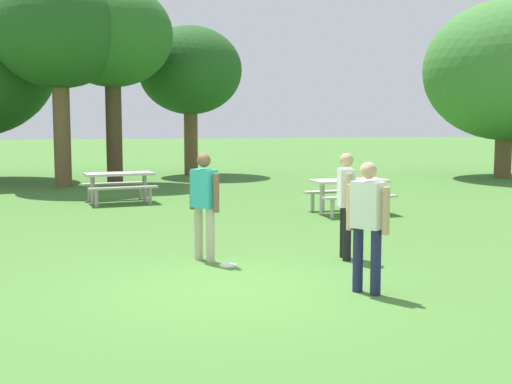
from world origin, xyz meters
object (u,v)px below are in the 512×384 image
Objects in this scene: person_catcher at (204,199)px; tree_broad_center at (59,33)px; picnic_table_far at (119,181)px; picnic_table_near at (349,189)px; frisbee at (228,265)px; person_bystander at (346,199)px; tree_back_left at (506,71)px; tree_far_right at (112,37)px; tree_slender_mid at (190,71)px; person_thrower at (368,218)px.

tree_broad_center is (-3.00, 11.94, 3.82)m from person_catcher.
person_catcher reaches higher than picnic_table_far.
person_catcher is at bearing -75.90° from tree_broad_center.
picnic_table_near is (3.85, 4.45, -0.38)m from person_catcher.
person_bystander is at bearing 4.58° from frisbee.
tree_back_left is at bearing 0.48° from tree_broad_center.
tree_far_right is 13.73m from tree_back_left.
tree_back_left reaches higher than picnic_table_near.
person_bystander is at bearing -109.73° from picnic_table_near.
person_catcher is 15.83m from tree_slender_mid.
frisbee is at bearing -78.80° from picnic_table_far.
tree_broad_center is (-1.72, 4.50, 4.20)m from picnic_table_far.
person_bystander is at bearing -66.15° from picnic_table_far.
picnic_table_far reaches higher than frisbee.
tree_broad_center is (-3.28, 12.39, 4.75)m from frisbee.
picnic_table_far is 14.69m from tree_back_left.
tree_slender_mid is at bearing 102.53° from picnic_table_near.
tree_slender_mid is 0.88× the size of tree_back_left.
tree_far_right is (-3.15, 14.92, 3.81)m from person_thrower.
picnic_table_near is at bearing -57.15° from tree_far_right.
tree_far_right reaches higher than picnic_table_near.
frisbee is at bearing -126.01° from picnic_table_near.
person_catcher is 5.90m from picnic_table_near.
picnic_table_near is at bearing 49.13° from person_catcher.
frisbee is 0.04× the size of tree_far_right.
frisbee is 0.13× the size of picnic_table_near.
tree_far_right is at bearing -134.15° from tree_slender_mid.
person_thrower is 2.54m from frisbee.
frisbee is (-1.45, 1.87, -0.93)m from person_thrower.
person_thrower is at bearing -88.91° from tree_slender_mid.
frisbee is 13.67m from tree_broad_center.
person_bystander is 16.08m from tree_slender_mid.
picnic_table_near is at bearing -77.47° from tree_slender_mid.
person_catcher is 0.25× the size of tree_far_right.
picnic_table_near is 0.95× the size of picnic_table_far.
tree_back_left reaches higher than person_catcher.
picnic_table_far is at bearing 113.85° from person_bystander.
person_bystander is at bearing 78.55° from person_thrower.
person_bystander is at bearing -74.60° from tree_far_right.
picnic_table_near is 10.98m from tree_broad_center.
tree_far_right is (-1.69, 13.05, 4.73)m from frisbee.
tree_back_left reaches higher than tree_slender_mid.
tree_far_right is at bearing 91.47° from picnic_table_far.
person_catcher is at bearing -130.87° from picnic_table_near.
tree_slender_mid reaches higher than person_catcher.
person_catcher is 1.00× the size of person_bystander.
tree_broad_center is at bearing 108.37° from person_thrower.
frisbee is at bearing -75.16° from tree_broad_center.
person_thrower is 0.90× the size of picnic_table_near.
person_bystander is 13.92m from tree_far_right.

